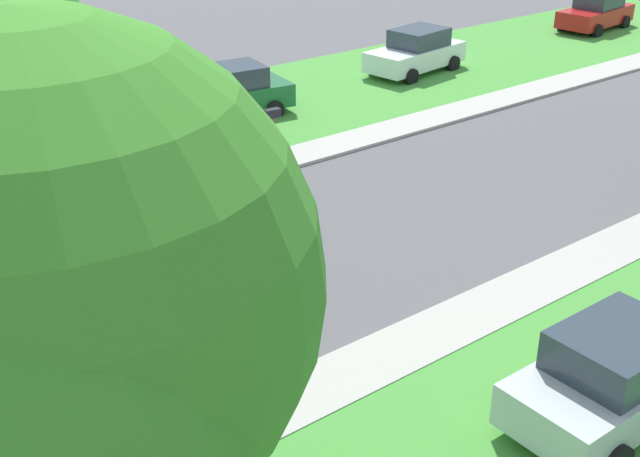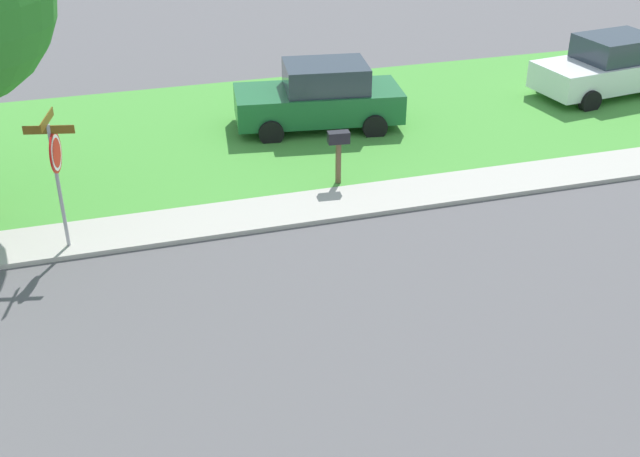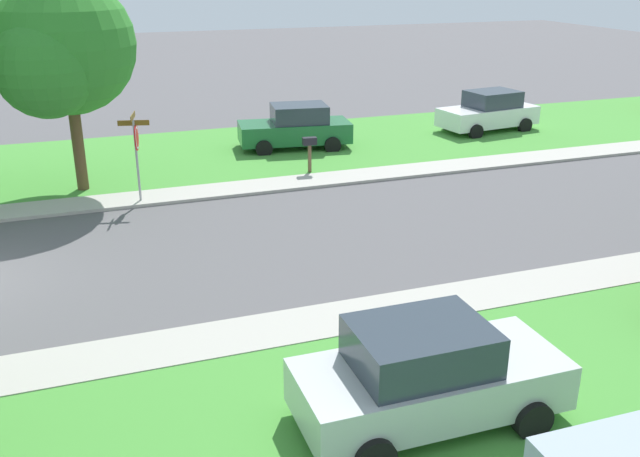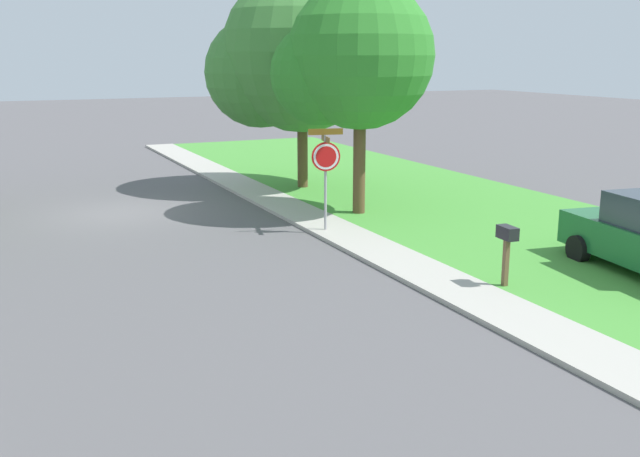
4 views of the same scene
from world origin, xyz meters
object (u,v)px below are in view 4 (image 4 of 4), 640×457
Objects in this scene: stop_sign_far_corner at (326,163)px; tree_corner_large at (350,61)px; mailbox at (507,241)px; tree_across_left at (291,57)px.

tree_corner_large reaches higher than stop_sign_far_corner.
stop_sign_far_corner reaches higher than mailbox.
stop_sign_far_corner is 7.29m from tree_across_left.
stop_sign_far_corner is at bearing -78.13° from mailbox.
stop_sign_far_corner is 0.41× the size of tree_corner_large.
mailbox is (0.38, 7.67, -3.45)m from tree_corner_large.
stop_sign_far_corner is at bearing 48.10° from tree_corner_large.
mailbox is (0.55, 12.43, -3.53)m from tree_across_left.
tree_corner_large is (-1.61, -1.80, 2.58)m from stop_sign_far_corner.
tree_corner_large is 0.90× the size of tree_across_left.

